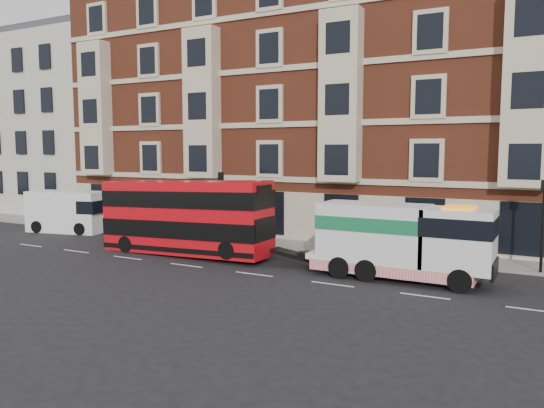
{
  "coord_description": "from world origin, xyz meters",
  "views": [
    {
      "loc": [
        12.48,
        -21.33,
        5.9
      ],
      "look_at": [
        -1.18,
        4.0,
        2.94
      ],
      "focal_mm": 35.0,
      "sensor_mm": 36.0,
      "label": 1
    }
  ],
  "objects_px": {
    "tow_truck": "(398,240)",
    "box_van": "(68,212)",
    "double_decker_bus": "(185,216)",
    "pedestrian": "(186,223)"
  },
  "relations": [
    {
      "from": "double_decker_bus",
      "to": "pedestrian",
      "type": "bearing_deg",
      "value": 126.99
    },
    {
      "from": "double_decker_bus",
      "to": "box_van",
      "type": "xyz_separation_m",
      "value": [
        -12.68,
        2.77,
        -0.76
      ]
    },
    {
      "from": "tow_truck",
      "to": "box_van",
      "type": "relative_size",
      "value": 1.38
    },
    {
      "from": "box_van",
      "to": "pedestrian",
      "type": "bearing_deg",
      "value": 4.55
    },
    {
      "from": "double_decker_bus",
      "to": "pedestrian",
      "type": "xyz_separation_m",
      "value": [
        -3.96,
        5.26,
        -1.29
      ]
    },
    {
      "from": "box_van",
      "to": "tow_truck",
      "type": "bearing_deg",
      "value": -17.8
    },
    {
      "from": "tow_truck",
      "to": "box_van",
      "type": "xyz_separation_m",
      "value": [
        -24.74,
        2.77,
        -0.38
      ]
    },
    {
      "from": "tow_truck",
      "to": "pedestrian",
      "type": "height_order",
      "value": "tow_truck"
    },
    {
      "from": "double_decker_bus",
      "to": "box_van",
      "type": "distance_m",
      "value": 13.0
    },
    {
      "from": "double_decker_bus",
      "to": "tow_truck",
      "type": "distance_m",
      "value": 12.06
    }
  ]
}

